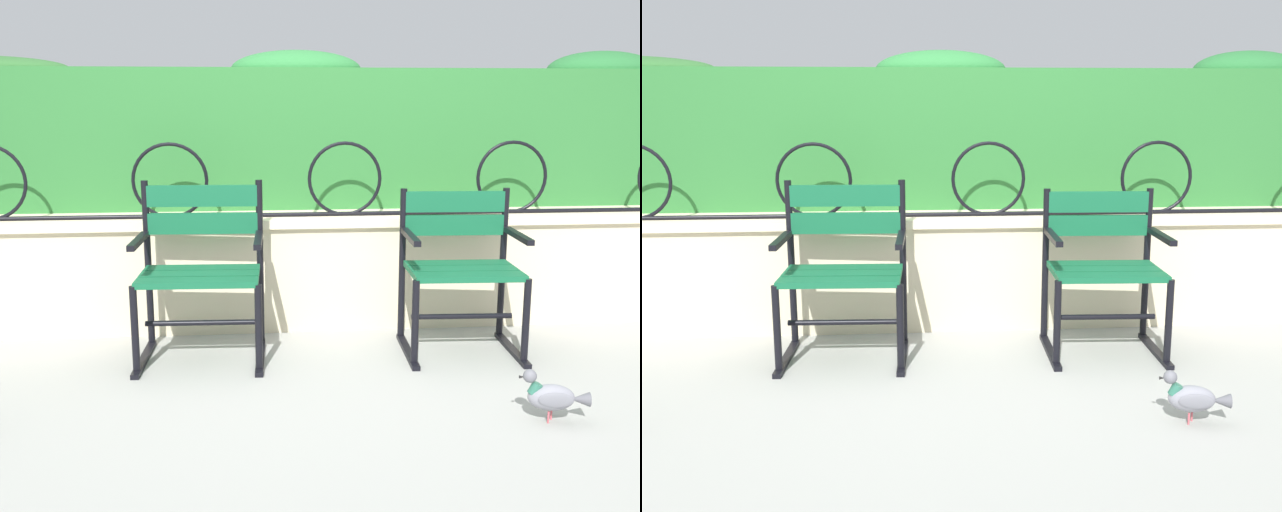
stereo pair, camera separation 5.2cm
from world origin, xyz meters
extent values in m
plane|color=#9E9E99|center=(0.00, 0.00, 0.00)|extent=(60.00, 60.00, 0.00)
cube|color=beige|center=(0.00, 0.73, 0.30)|extent=(6.87, 0.35, 0.60)
cube|color=beige|center=(0.00, 0.73, 0.63)|extent=(6.87, 0.41, 0.05)
cylinder|color=black|center=(0.00, 0.65, 0.66)|extent=(6.34, 0.02, 0.02)
torus|color=black|center=(-0.77, 0.65, 0.86)|extent=(0.42, 0.02, 0.42)
torus|color=black|center=(0.20, 0.65, 0.86)|extent=(0.42, 0.02, 0.42)
torus|color=black|center=(1.17, 0.65, 0.86)|extent=(0.42, 0.02, 0.42)
cube|color=#2D7033|center=(0.00, 1.22, 1.07)|extent=(6.73, 0.63, 0.83)
ellipsoid|color=#2A6E35|center=(-0.03, 1.22, 1.48)|extent=(0.80, 0.57, 0.23)
ellipsoid|color=#276932|center=(1.94, 1.22, 1.48)|extent=(0.70, 0.57, 0.25)
cube|color=#145B38|center=(-0.60, 0.00, 0.44)|extent=(0.59, 0.15, 0.03)
cube|color=#145B38|center=(-0.59, 0.14, 0.44)|extent=(0.59, 0.15, 0.03)
cube|color=#145B38|center=(-0.59, 0.28, 0.44)|extent=(0.59, 0.15, 0.03)
cube|color=#145B38|center=(-0.58, 0.38, 0.81)|extent=(0.59, 0.06, 0.11)
cube|color=#145B38|center=(-0.58, 0.38, 0.67)|extent=(0.59, 0.06, 0.11)
cylinder|color=black|center=(-0.29, 0.37, 0.45)|extent=(0.04, 0.04, 0.89)
cylinder|color=black|center=(-0.31, -0.06, 0.22)|extent=(0.04, 0.04, 0.44)
cube|color=black|center=(-0.30, 0.13, 0.01)|extent=(0.06, 0.52, 0.02)
cube|color=black|center=(-0.30, 0.13, 0.62)|extent=(0.05, 0.40, 0.03)
cylinder|color=black|center=(-0.87, 0.39, 0.45)|extent=(0.04, 0.04, 0.89)
cylinder|color=black|center=(-0.89, -0.04, 0.22)|extent=(0.04, 0.04, 0.44)
cube|color=black|center=(-0.88, 0.15, 0.01)|extent=(0.06, 0.52, 0.02)
cube|color=black|center=(-0.88, 0.15, 0.62)|extent=(0.05, 0.40, 0.03)
cylinder|color=black|center=(-0.59, 0.14, 0.20)|extent=(0.56, 0.05, 0.03)
cube|color=#145B38|center=(0.74, -0.01, 0.44)|extent=(0.56, 0.15, 0.03)
cube|color=#145B38|center=(0.75, 0.12, 0.44)|extent=(0.56, 0.15, 0.03)
cube|color=#145B38|center=(0.75, 0.26, 0.44)|extent=(0.56, 0.15, 0.03)
cube|color=#145B38|center=(0.76, 0.36, 0.76)|extent=(0.55, 0.06, 0.11)
cube|color=#145B38|center=(0.76, 0.36, 0.64)|extent=(0.55, 0.06, 0.11)
cylinder|color=black|center=(1.03, 0.35, 0.42)|extent=(0.04, 0.04, 0.84)
cylinder|color=black|center=(1.01, -0.08, 0.22)|extent=(0.04, 0.04, 0.44)
cube|color=black|center=(1.02, 0.11, 0.01)|extent=(0.06, 0.52, 0.02)
cube|color=black|center=(1.02, 0.11, 0.62)|extent=(0.05, 0.40, 0.03)
cylinder|color=black|center=(0.48, 0.38, 0.42)|extent=(0.04, 0.04, 0.84)
cylinder|color=black|center=(0.46, -0.05, 0.22)|extent=(0.04, 0.04, 0.44)
cube|color=black|center=(0.47, 0.14, 0.01)|extent=(0.06, 0.52, 0.02)
cube|color=black|center=(0.47, 0.14, 0.62)|extent=(0.05, 0.40, 0.03)
cylinder|color=black|center=(0.75, 0.12, 0.20)|extent=(0.53, 0.05, 0.03)
ellipsoid|color=gray|center=(0.87, -0.74, 0.11)|extent=(0.20, 0.13, 0.11)
cylinder|color=#2D6B56|center=(0.81, -0.73, 0.14)|extent=(0.07, 0.05, 0.06)
sphere|color=slate|center=(0.78, -0.72, 0.20)|extent=(0.06, 0.06, 0.06)
cone|color=black|center=(0.75, -0.72, 0.19)|extent=(0.02, 0.02, 0.01)
cone|color=#595960|center=(0.99, -0.76, 0.10)|extent=(0.09, 0.07, 0.06)
ellipsoid|color=slate|center=(0.88, -0.78, 0.11)|extent=(0.14, 0.04, 0.07)
ellipsoid|color=slate|center=(0.89, -0.70, 0.11)|extent=(0.14, 0.04, 0.07)
cylinder|color=#C6515B|center=(0.86, -0.75, 0.03)|extent=(0.01, 0.01, 0.05)
cylinder|color=#C6515B|center=(0.89, -0.72, 0.03)|extent=(0.01, 0.01, 0.05)
camera|label=1|loc=(-0.34, -3.46, 1.29)|focal=41.42mm
camera|label=2|loc=(-0.29, -3.47, 1.29)|focal=41.42mm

